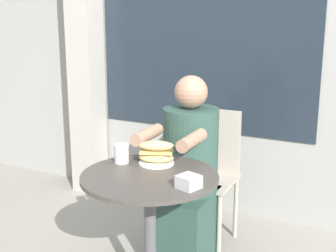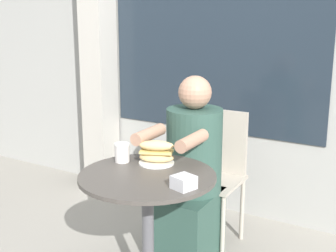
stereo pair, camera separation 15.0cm
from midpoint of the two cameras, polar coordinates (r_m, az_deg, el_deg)
storefront_wall at (r=3.38m, az=8.13°, el=12.15°), size 8.00×0.09×2.80m
lattice_pillar at (r=3.88m, az=-11.19°, el=9.26°), size 0.22×0.22×2.40m
cafe_table at (r=2.35m, az=-4.09°, el=-10.49°), size 0.67×0.67×0.73m
diner_chair at (r=3.08m, az=3.72°, el=-4.60°), size 0.39×0.39×0.87m
seated_diner at (r=2.79m, az=0.87°, el=-7.12°), size 0.35×0.60×1.14m
sandwich_on_plate at (r=2.41m, az=-3.20°, el=-3.36°), size 0.20×0.18×0.12m
drink_cup at (r=2.45m, az=-7.45°, el=-3.34°), size 0.08×0.08×0.10m
napkin_box at (r=2.09m, az=0.48°, el=-6.85°), size 0.11×0.11×0.06m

